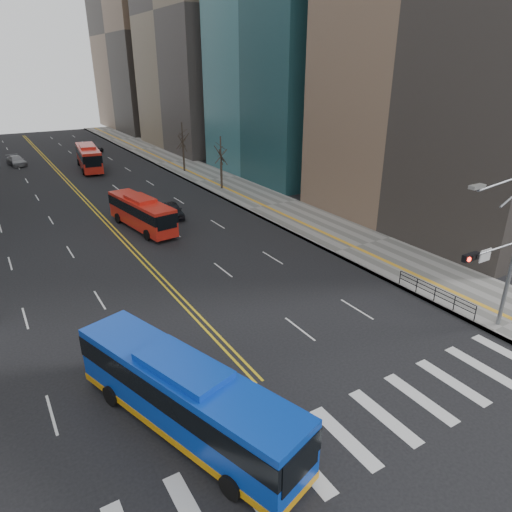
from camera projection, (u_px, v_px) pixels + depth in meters
ground at (323, 449)px, 18.92m from camera, size 220.00×220.00×0.00m
sidewalk_right at (215, 179)px, 62.69m from camera, size 7.00×130.00×0.15m
crosswalk at (323, 448)px, 18.92m from camera, size 26.70×4.00×0.01m
centerline at (67, 181)px, 62.20m from camera, size 0.55×100.00×0.01m
signal_mast at (500, 258)px, 25.20m from camera, size 5.37×0.37×9.39m
pedestrian_railing at (435, 292)px, 30.18m from camera, size 0.06×6.06×1.02m
street_trees at (18, 183)px, 40.78m from camera, size 35.20×47.20×7.60m
blue_bus at (185, 395)px, 19.27m from camera, size 6.16×12.18×3.49m
red_bus_near at (141, 211)px, 43.49m from camera, size 3.66×10.11×3.17m
red_bus_far at (89, 156)px, 68.27m from camera, size 3.92×11.60×3.60m
car_dark_mid at (172, 210)px, 47.25m from camera, size 2.34×4.60×1.50m
car_silver at (16, 161)px, 71.46m from camera, size 2.82×5.36×1.48m
car_dark_far at (94, 149)px, 82.65m from camera, size 3.36×4.53×1.14m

